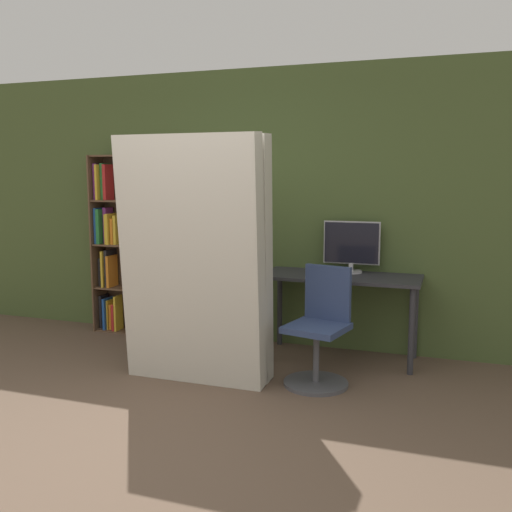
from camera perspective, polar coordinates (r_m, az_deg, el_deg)
ground_plane at (r=3.69m, az=-14.46°, el=-19.22°), size 16.00×16.00×0.00m
wall_back at (r=5.70m, az=0.10°, el=4.82°), size 8.00×0.06×2.70m
desk at (r=5.24m, az=8.48°, el=-3.04°), size 1.42×0.59×0.78m
monitor at (r=5.34m, az=9.53°, el=1.05°), size 0.52×0.21×0.48m
office_chair at (r=4.65m, az=6.36°, el=-8.01°), size 0.53×0.53×0.95m
bookshelf at (r=6.25m, az=-13.16°, el=0.91°), size 0.80×0.29×1.88m
mattress_near at (r=4.53m, az=-6.47°, el=-0.56°), size 1.18×0.32×2.00m
mattress_far at (r=4.71m, az=-5.44°, el=-0.23°), size 1.18×0.26×1.99m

